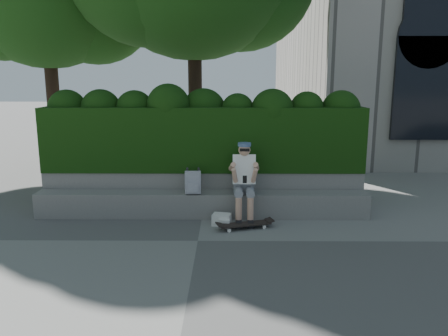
{
  "coord_description": "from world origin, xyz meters",
  "views": [
    {
      "loc": [
        0.46,
        -6.4,
        2.48
      ],
      "look_at": [
        0.4,
        1.0,
        0.95
      ],
      "focal_mm": 35.0,
      "sensor_mm": 36.0,
      "label": 1
    }
  ],
  "objects_px": {
    "skateboard": "(245,224)",
    "backpack_plaid": "(193,182)",
    "backpack_ground": "(222,219)",
    "person": "(244,178)"
  },
  "relations": [
    {
      "from": "backpack_plaid",
      "to": "person",
      "type": "bearing_deg",
      "value": -7.71
    },
    {
      "from": "person",
      "to": "backpack_plaid",
      "type": "distance_m",
      "value": 0.92
    },
    {
      "from": "person",
      "to": "skateboard",
      "type": "height_order",
      "value": "person"
    },
    {
      "from": "person",
      "to": "backpack_ground",
      "type": "bearing_deg",
      "value": -140.55
    },
    {
      "from": "backpack_ground",
      "to": "person",
      "type": "bearing_deg",
      "value": 51.53
    },
    {
      "from": "skateboard",
      "to": "backpack_ground",
      "type": "distance_m",
      "value": 0.44
    },
    {
      "from": "backpack_ground",
      "to": "backpack_plaid",
      "type": "bearing_deg",
      "value": 154.03
    },
    {
      "from": "person",
      "to": "backpack_ground",
      "type": "height_order",
      "value": "person"
    },
    {
      "from": "skateboard",
      "to": "backpack_ground",
      "type": "xyz_separation_m",
      "value": [
        -0.39,
        0.18,
        0.02
      ]
    },
    {
      "from": "skateboard",
      "to": "backpack_plaid",
      "type": "height_order",
      "value": "backpack_plaid"
    }
  ]
}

